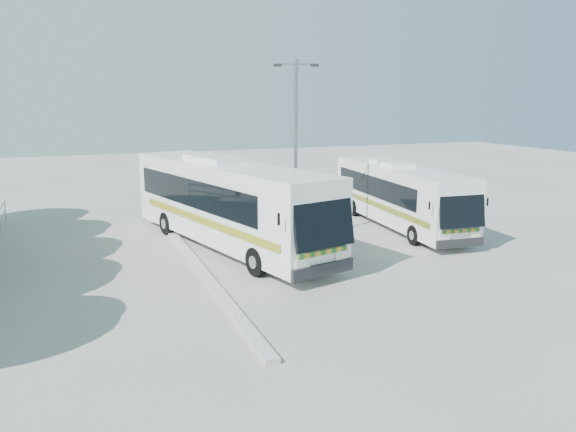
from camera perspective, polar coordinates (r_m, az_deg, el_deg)
name	(u,v)px	position (r m, az deg, el deg)	size (l,w,h in m)	color
ground	(277,281)	(20.09, -1.11, -6.63)	(100.00, 100.00, 0.00)	#9E9E99
kerb_divider	(201,270)	(21.30, -8.83, -5.48)	(0.40, 16.00, 0.15)	#B2B2AD
coach_main	(228,202)	(24.29, -6.16, 1.46)	(5.90, 13.45, 3.67)	white
coach_adjacent	(399,194)	(28.62, 11.21, 2.21)	(3.08, 11.18, 3.06)	white
lamppost	(296,143)	(24.99, 0.81, 7.40)	(1.92, 0.76, 8.01)	gray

